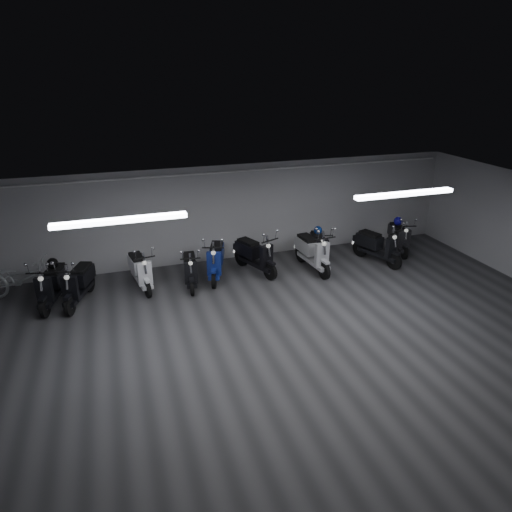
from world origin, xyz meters
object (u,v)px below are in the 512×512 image
object	(u,v)px
scooter_9	(400,232)
helmet_1	(53,263)
scooter_0	(51,279)
scooter_2	(140,265)
scooter_6	(313,246)
scooter_8	(378,241)
helmet_2	(398,221)
helmet_0	(318,230)
scooter_5	(255,249)
bicycle	(20,274)
scooter_3	(190,264)
scooter_7	(319,242)
scooter_4	(216,254)
scooter_1	(77,277)

from	to	relation	value
scooter_9	helmet_1	world-z (taller)	scooter_9
scooter_0	scooter_2	xyz separation A→B (m)	(2.07, 0.25, -0.02)
scooter_9	scooter_6	bearing A→B (deg)	-156.69
scooter_2	scooter_8	size ratio (longest dim) A/B	0.96
scooter_9	helmet_2	size ratio (longest dim) A/B	6.39
scooter_0	helmet_0	xyz separation A→B (m)	(7.19, 0.57, 0.24)
scooter_5	bicycle	world-z (taller)	scooter_5
scooter_9	helmet_0	distance (m)	2.67
scooter_3	scooter_7	size ratio (longest dim) A/B	0.95
scooter_4	scooter_5	distance (m)	1.11
scooter_3	scooter_9	size ratio (longest dim) A/B	0.96
scooter_1	scooter_6	bearing A→B (deg)	20.02
scooter_4	scooter_5	bearing A→B (deg)	18.80
scooter_0	scooter_6	bearing A→B (deg)	13.83
scooter_2	scooter_7	distance (m)	5.05
scooter_3	scooter_4	size ratio (longest dim) A/B	0.89
helmet_0	helmet_2	distance (m)	2.70
helmet_0	helmet_2	bearing A→B (deg)	-0.17
helmet_2	scooter_6	bearing A→B (deg)	-168.42
scooter_0	scooter_6	world-z (taller)	scooter_6
scooter_8	helmet_0	xyz separation A→B (m)	(-1.56, 0.75, 0.23)
bicycle	helmet_2	size ratio (longest dim) A/B	7.62
scooter_0	scooter_5	bearing A→B (deg)	17.38
scooter_8	bicycle	world-z (taller)	scooter_8
scooter_0	scooter_6	distance (m)	6.74
scooter_0	helmet_2	xyz separation A→B (m)	(9.89, 0.56, 0.25)
helmet_2	scooter_5	bearing A→B (deg)	-176.28
scooter_1	scooter_2	xyz separation A→B (m)	(1.48, 0.35, -0.02)
scooter_0	scooter_1	bearing A→B (deg)	4.17
scooter_3	helmet_1	xyz separation A→B (m)	(-3.25, 0.26, 0.36)
helmet_1	helmet_2	xyz separation A→B (m)	(9.83, 0.32, -0.04)
scooter_9	scooter_0	bearing A→B (deg)	-162.43
scooter_1	helmet_0	size ratio (longest dim) A/B	7.47
scooter_0	helmet_0	bearing A→B (deg)	19.09
scooter_4	helmet_1	xyz separation A→B (m)	(-3.99, -0.01, 0.28)
helmet_2	scooter_1	bearing A→B (deg)	-175.86
scooter_1	bicycle	bearing A→B (deg)	174.02
scooter_5	helmet_2	size ratio (longest dim) A/B	6.97
scooter_8	helmet_2	size ratio (longest dim) A/B	6.85
scooter_1	helmet_2	xyz separation A→B (m)	(9.30, 0.67, 0.25)
scooter_3	scooter_4	bearing A→B (deg)	27.08
scooter_1	scooter_4	world-z (taller)	scooter_4
scooter_9	helmet_1	size ratio (longest dim) A/B	6.53
scooter_1	scooter_2	size ratio (longest dim) A/B	1.03
scooter_1	scooter_2	world-z (taller)	scooter_1
scooter_6	scooter_8	xyz separation A→B (m)	(2.01, -0.10, -0.04)
scooter_6	scooter_1	bearing A→B (deg)	174.98
scooter_4	scooter_6	bearing A→B (deg)	11.54
scooter_7	scooter_9	xyz separation A→B (m)	(2.70, -0.00, -0.01)
scooter_1	scooter_6	size ratio (longest dim) A/B	0.93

